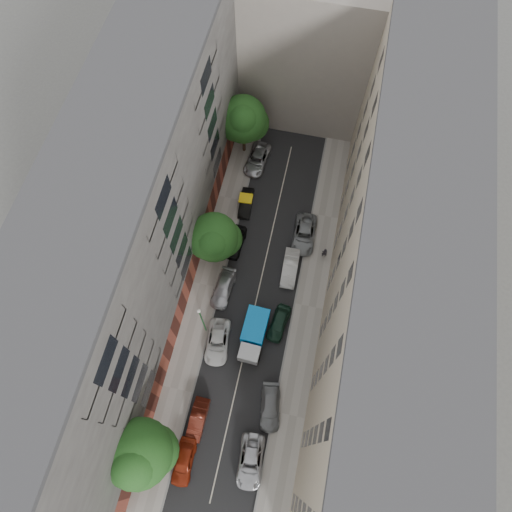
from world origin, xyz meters
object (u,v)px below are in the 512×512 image
(tree_far, at_px, (244,121))
(lamp_post, at_px, (202,319))
(car_left_5, at_px, (246,203))
(car_left_4, at_px, (236,242))
(tree_mid, at_px, (215,239))
(car_left_2, at_px, (218,342))
(car_right_4, at_px, (304,234))
(pedestrian, at_px, (324,253))
(car_left_3, at_px, (223,289))
(car_right_1, at_px, (270,408))
(tarp_truck, at_px, (254,334))
(car_left_6, at_px, (257,159))
(car_left_1, at_px, (198,419))
(car_left_0, at_px, (184,461))
(car_right_3, at_px, (290,268))
(car_right_0, at_px, (251,461))
(tree_near, at_px, (140,455))
(car_right_2, at_px, (279,323))

(tree_far, relative_size, lamp_post, 1.23)
(car_left_5, bearing_deg, tree_far, 100.03)
(car_left_4, height_order, tree_mid, tree_mid)
(car_left_2, bearing_deg, car_left_4, 87.49)
(car_right_4, xyz_separation_m, pedestrian, (2.51, -1.87, 0.24))
(car_left_3, xyz_separation_m, car_left_5, (0.00, 10.67, -0.02))
(car_left_3, xyz_separation_m, car_right_1, (7.20, -10.60, -0.01))
(tarp_truck, bearing_deg, car_left_6, 103.45)
(tree_mid, bearing_deg, car_left_1, -81.98)
(car_left_0, relative_size, car_right_3, 0.93)
(car_right_3, bearing_deg, car_left_6, 114.35)
(car_right_1, bearing_deg, tree_far, 98.36)
(lamp_post, bearing_deg, pedestrian, 45.98)
(car_left_3, bearing_deg, car_right_0, -63.72)
(car_right_4, distance_m, tree_near, 27.30)
(car_left_4, relative_size, car_right_4, 0.80)
(car_left_4, bearing_deg, lamp_post, -89.92)
(car_right_4, bearing_deg, car_left_2, -117.22)
(car_left_6, distance_m, tree_near, 34.26)
(tarp_truck, relative_size, car_left_6, 1.08)
(pedestrian, bearing_deg, lamp_post, 38.93)
(pedestrian, bearing_deg, tarp_truck, 55.25)
(tree_near, bearing_deg, tarp_truck, 63.19)
(car_left_4, relative_size, tree_mid, 0.59)
(car_left_1, xyz_separation_m, car_right_0, (5.60, -2.45, 0.01))
(car_left_5, distance_m, tree_near, 28.26)
(car_right_1, bearing_deg, lamp_post, 133.46)
(car_right_4, xyz_separation_m, tree_far, (-9.07, 10.02, 4.77))
(tree_near, bearing_deg, car_left_3, 82.63)
(car_left_0, distance_m, pedestrian, 24.78)
(car_right_3, height_order, tree_mid, tree_mid)
(tarp_truck, relative_size, car_left_4, 1.30)
(car_left_0, bearing_deg, car_left_6, 88.80)
(car_right_0, bearing_deg, car_left_6, 96.13)
(car_left_1, relative_size, car_right_1, 0.89)
(car_left_5, relative_size, car_left_6, 0.78)
(car_right_0, bearing_deg, tree_near, -175.84)
(car_right_2, xyz_separation_m, tree_mid, (-7.96, 6.06, 3.87))
(car_left_1, bearing_deg, car_right_3, 72.25)
(tree_far, bearing_deg, car_right_2, -68.04)
(tree_mid, bearing_deg, car_left_4, 50.34)
(car_left_0, bearing_deg, lamp_post, 93.72)
(car_right_2, height_order, car_right_4, car_right_4)
(tarp_truck, xyz_separation_m, car_left_5, (-4.20, 14.94, -0.72))
(car_left_2, relative_size, car_right_3, 1.07)
(car_left_3, xyz_separation_m, car_right_0, (6.40, -15.51, 0.01))
(car_left_6, xyz_separation_m, car_right_3, (6.40, -13.00, 0.04))
(car_left_5, height_order, tree_far, tree_far)
(tree_mid, xyz_separation_m, tree_far, (-0.31, 14.45, 0.94))
(car_left_2, bearing_deg, car_left_3, 91.51)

